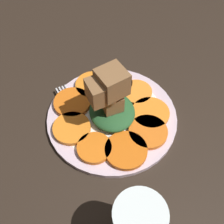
# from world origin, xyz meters

# --- Properties ---
(table_slab) EXTENTS (1.20, 1.20, 0.02)m
(table_slab) POSITION_xyz_m (0.00, 0.00, 0.01)
(table_slab) COLOR black
(table_slab) RESTS_ON ground
(plate) EXTENTS (0.26, 0.26, 0.01)m
(plate) POSITION_xyz_m (0.00, 0.00, 0.03)
(plate) COLOR silver
(plate) RESTS_ON table_slab
(carrot_slice_0) EXTENTS (0.06, 0.06, 0.01)m
(carrot_slice_0) POSITION_xyz_m (0.06, -0.05, 0.04)
(carrot_slice_0) COLOR orange
(carrot_slice_0) RESTS_ON plate
(carrot_slice_1) EXTENTS (0.08, 0.08, 0.01)m
(carrot_slice_1) POSITION_xyz_m (0.09, -0.00, 0.04)
(carrot_slice_1) COLOR #D45F13
(carrot_slice_1) RESTS_ON plate
(carrot_slice_2) EXTENTS (0.07, 0.07, 0.01)m
(carrot_slice_2) POSITION_xyz_m (0.06, 0.05, 0.04)
(carrot_slice_2) COLOR orange
(carrot_slice_2) RESTS_ON plate
(carrot_slice_3) EXTENTS (0.08, 0.08, 0.01)m
(carrot_slice_3) POSITION_xyz_m (0.02, 0.07, 0.04)
(carrot_slice_3) COLOR orange
(carrot_slice_3) RESTS_ON plate
(carrot_slice_4) EXTENTS (0.06, 0.06, 0.01)m
(carrot_slice_4) POSITION_xyz_m (-0.04, 0.07, 0.04)
(carrot_slice_4) COLOR orange
(carrot_slice_4) RESTS_ON plate
(carrot_slice_5) EXTENTS (0.07, 0.07, 0.01)m
(carrot_slice_5) POSITION_xyz_m (-0.07, 0.03, 0.04)
(carrot_slice_5) COLOR orange
(carrot_slice_5) RESTS_ON plate
(carrot_slice_6) EXTENTS (0.08, 0.08, 0.01)m
(carrot_slice_6) POSITION_xyz_m (-0.08, -0.02, 0.04)
(carrot_slice_6) COLOR orange
(carrot_slice_6) RESTS_ON plate
(carrot_slice_7) EXTENTS (0.08, 0.08, 0.01)m
(carrot_slice_7) POSITION_xyz_m (-0.05, -0.07, 0.04)
(carrot_slice_7) COLOR orange
(carrot_slice_7) RESTS_ON plate
(carrot_slice_8) EXTENTS (0.07, 0.07, 0.01)m
(carrot_slice_8) POSITION_xyz_m (0.01, -0.08, 0.04)
(carrot_slice_8) COLOR orange
(carrot_slice_8) RESTS_ON plate
(center_pile) EXTENTS (0.10, 0.09, 0.12)m
(center_pile) POSITION_xyz_m (0.00, -0.00, 0.08)
(center_pile) COLOR #235128
(center_pile) RESTS_ON plate
(fork) EXTENTS (0.20, 0.05, 0.00)m
(fork) POSITION_xyz_m (-0.01, -0.07, 0.03)
(fork) COLOR silver
(fork) RESTS_ON plate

